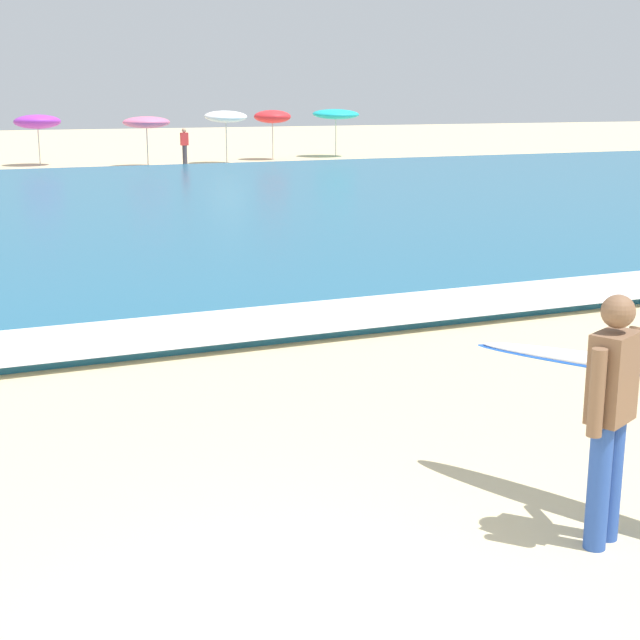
% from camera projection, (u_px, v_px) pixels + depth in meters
% --- Properties ---
extents(surf_foam, '(120.00, 1.66, 0.01)m').
position_uv_depth(surf_foam, '(90.00, 339.00, 10.97)').
color(surf_foam, white).
rests_on(surf_foam, sea).
extents(surfer_with_board, '(1.44, 2.56, 1.73)m').
position_uv_depth(surfer_with_board, '(628.00, 390.00, 6.23)').
color(surfer_with_board, '#284CA3').
rests_on(surfer_with_board, ground).
extents(beach_umbrella_4, '(1.96, 1.98, 2.19)m').
position_uv_depth(beach_umbrella_4, '(37.00, 122.00, 39.26)').
color(beach_umbrella_4, beige).
rests_on(beach_umbrella_4, ground).
extents(beach_umbrella_5, '(1.96, 1.96, 2.09)m').
position_uv_depth(beach_umbrella_5, '(146.00, 122.00, 38.65)').
color(beach_umbrella_5, beige).
rests_on(beach_umbrella_5, ground).
extents(beach_umbrella_6, '(1.88, 1.91, 2.34)m').
position_uv_depth(beach_umbrella_6, '(226.00, 117.00, 40.34)').
color(beach_umbrella_6, beige).
rests_on(beach_umbrella_6, ground).
extents(beach_umbrella_7, '(1.72, 1.72, 2.28)m').
position_uv_depth(beach_umbrella_7, '(272.00, 117.00, 42.79)').
color(beach_umbrella_7, beige).
rests_on(beach_umbrella_7, ground).
extents(beach_umbrella_8, '(2.27, 2.29, 2.32)m').
position_uv_depth(beach_umbrella_8, '(336.00, 114.00, 44.93)').
color(beach_umbrella_8, beige).
rests_on(beach_umbrella_8, ground).
extents(beachgoer_near_row_mid, '(0.32, 0.20, 1.58)m').
position_uv_depth(beachgoer_near_row_mid, '(185.00, 145.00, 39.78)').
color(beachgoer_near_row_mid, '#383842').
rests_on(beachgoer_near_row_mid, ground).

